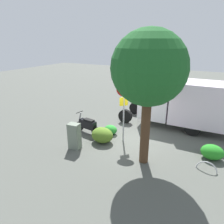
% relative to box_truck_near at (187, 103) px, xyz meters
% --- Properties ---
extents(ground_plane, '(60.00, 60.00, 0.00)m').
position_rel_box_truck_near_xyz_m(ground_plane, '(2.34, 3.11, -1.60)').
color(ground_plane, '#4E514B').
extents(box_truck_near, '(6.88, 2.24, 2.91)m').
position_rel_box_truck_near_xyz_m(box_truck_near, '(0.00, 0.00, 0.00)').
color(box_truck_near, black).
rests_on(box_truck_near, ground).
extents(motorcycle, '(1.80, 0.61, 1.20)m').
position_rel_box_truck_near_xyz_m(motorcycle, '(4.89, 3.47, -1.08)').
color(motorcycle, black).
rests_on(motorcycle, ground).
extents(stop_sign, '(0.71, 0.33, 3.25)m').
position_rel_box_truck_near_xyz_m(stop_sign, '(2.66, 3.40, 0.57)').
color(stop_sign, '#9E9EA3').
rests_on(stop_sign, ground).
extents(street_tree, '(2.99, 2.99, 5.64)m').
position_rel_box_truck_near_xyz_m(street_tree, '(1.03, 4.74, 2.50)').
color(street_tree, '#47301E').
rests_on(street_tree, ground).
extents(utility_cabinet, '(0.59, 0.46, 1.32)m').
position_rel_box_truck_near_xyz_m(utility_cabinet, '(4.49, 5.22, -0.94)').
color(utility_cabinet, slate).
rests_on(utility_cabinet, ground).
extents(bike_rack_hoop, '(0.85, 0.14, 0.85)m').
position_rel_box_truck_near_xyz_m(bike_rack_hoop, '(-1.55, 4.19, -1.60)').
color(bike_rack_hoop, '#B7B7BC').
rests_on(bike_rack_hoop, ground).
extents(shrub_near_sign, '(0.99, 0.81, 0.68)m').
position_rel_box_truck_near_xyz_m(shrub_near_sign, '(-1.67, 3.09, -1.26)').
color(shrub_near_sign, '#268A24').
rests_on(shrub_near_sign, ground).
extents(shrub_mid_verge, '(0.78, 0.64, 0.53)m').
position_rel_box_truck_near_xyz_m(shrub_mid_verge, '(3.66, 2.96, -1.34)').
color(shrub_mid_verge, '#298B2E').
rests_on(shrub_mid_verge, ground).
extents(shrub_by_tree, '(1.19, 0.97, 0.81)m').
position_rel_box_truck_near_xyz_m(shrub_by_tree, '(3.59, 4.03, -1.20)').
color(shrub_by_tree, '#4F7122').
rests_on(shrub_by_tree, ground).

